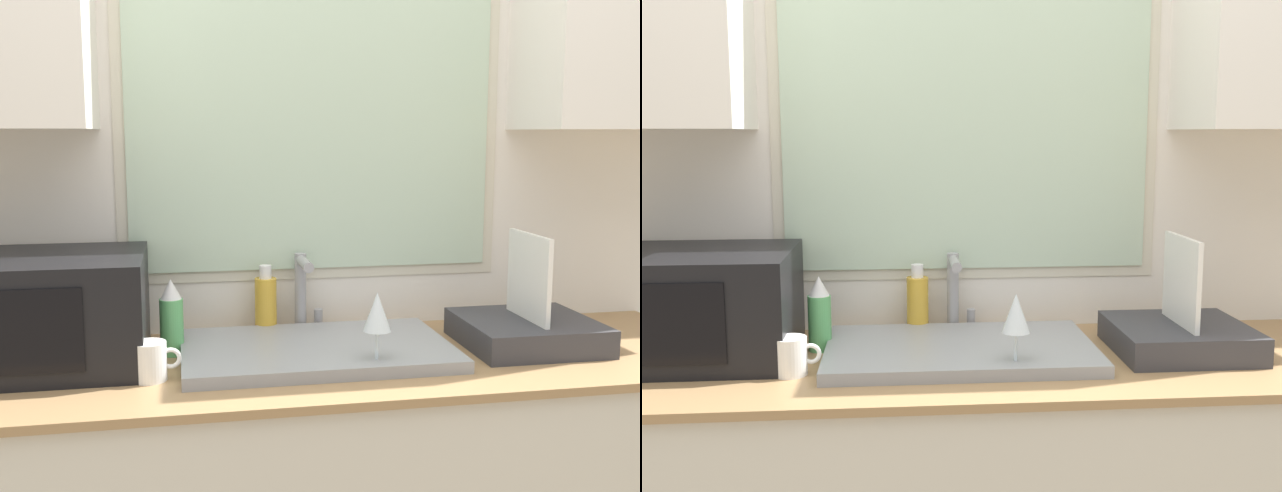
{
  "view_description": "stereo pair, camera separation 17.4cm",
  "coord_description": "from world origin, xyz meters",
  "views": [
    {
      "loc": [
        -0.37,
        -1.42,
        1.45
      ],
      "look_at": [
        -0.04,
        0.27,
        1.19
      ],
      "focal_mm": 42.0,
      "sensor_mm": 36.0,
      "label": 1
    },
    {
      "loc": [
        -0.19,
        -1.45,
        1.45
      ],
      "look_at": [
        -0.04,
        0.27,
        1.19
      ],
      "focal_mm": 42.0,
      "sensor_mm": 36.0,
      "label": 2
    }
  ],
  "objects": [
    {
      "name": "wine_glass",
      "position": [
        0.07,
        0.17,
        1.04
      ],
      "size": [
        0.07,
        0.07,
        0.19
      ],
      "color": "silver",
      "rests_on": "countertop"
    },
    {
      "name": "faucet",
      "position": [
        -0.04,
        0.54,
        1.04
      ],
      "size": [
        0.08,
        0.15,
        0.22
      ],
      "color": "#99999E",
      "rests_on": "countertop"
    },
    {
      "name": "microwave",
      "position": [
        -0.69,
        0.37,
        1.04
      ],
      "size": [
        0.48,
        0.4,
        0.26
      ],
      "color": "black",
      "rests_on": "countertop"
    },
    {
      "name": "spray_bottle",
      "position": [
        -0.39,
        0.4,
        1.0
      ],
      "size": [
        0.06,
        0.06,
        0.19
      ],
      "color": "#59B266",
      "rests_on": "countertop"
    },
    {
      "name": "dish_rack",
      "position": [
        0.5,
        0.31,
        0.96
      ],
      "size": [
        0.33,
        0.32,
        0.29
      ],
      "color": "#333338",
      "rests_on": "countertop"
    },
    {
      "name": "sink_basin",
      "position": [
        -0.04,
        0.32,
        0.92
      ],
      "size": [
        0.65,
        0.41,
        0.03
      ],
      "color": "gray",
      "rests_on": "countertop"
    },
    {
      "name": "wall_back",
      "position": [
        0.0,
        0.58,
        1.43
      ],
      "size": [
        6.0,
        0.38,
        2.6
      ],
      "color": "silver",
      "rests_on": "ground_plane"
    },
    {
      "name": "soap_bottle",
      "position": [
        -0.14,
        0.54,
        0.99
      ],
      "size": [
        0.06,
        0.06,
        0.19
      ],
      "color": "gold",
      "rests_on": "countertop"
    },
    {
      "name": "mug_near_sink",
      "position": [
        -0.44,
        0.21,
        0.95
      ],
      "size": [
        0.11,
        0.08,
        0.09
      ],
      "color": "white",
      "rests_on": "countertop"
    }
  ]
}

